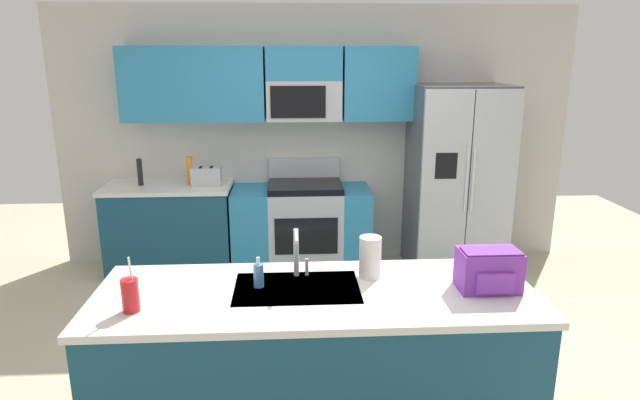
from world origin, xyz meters
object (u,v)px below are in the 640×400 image
object	(u,v)px
range_oven	(302,227)
toaster	(206,176)
soap_dispenser	(259,275)
paper_towel_roll	(370,257)
drink_cup_red	(130,295)
pepper_mill	(140,172)
sink_faucet	(297,250)
bottle_orange	(190,170)
backpack	(489,269)
refrigerator	(457,180)

from	to	relation	value
range_oven	toaster	xyz separation A→B (m)	(-0.91, -0.05, 0.55)
soap_dispenser	paper_towel_roll	xyz separation A→B (m)	(0.62, 0.10, 0.05)
drink_cup_red	paper_towel_roll	distance (m)	1.29
drink_cup_red	soap_dispenser	distance (m)	0.67
pepper_mill	sink_faucet	xyz separation A→B (m)	(1.48, -2.32, 0.04)
sink_faucet	toaster	bearing A→B (deg)	110.21
bottle_orange	soap_dispenser	world-z (taller)	bottle_orange
range_oven	drink_cup_red	xyz separation A→B (m)	(-0.90, -2.70, 0.54)
bottle_orange	soap_dispenser	bearing A→B (deg)	-72.13
range_oven	toaster	distance (m)	1.06
soap_dispenser	backpack	world-z (taller)	backpack
range_oven	refrigerator	xyz separation A→B (m)	(1.53, -0.07, 0.48)
refrigerator	pepper_mill	bearing A→B (deg)	178.71
drink_cup_red	bottle_orange	bearing A→B (deg)	93.69
bottle_orange	range_oven	bearing A→B (deg)	-0.13
range_oven	drink_cup_red	size ratio (longest dim) A/B	4.71
toaster	paper_towel_roll	world-z (taller)	paper_towel_roll
paper_towel_roll	backpack	bearing A→B (deg)	-18.48
range_oven	backpack	distance (m)	2.78
toaster	pepper_mill	bearing A→B (deg)	175.53
pepper_mill	toaster	bearing A→B (deg)	-4.47
pepper_mill	bottle_orange	xyz separation A→B (m)	(0.47, 0.01, 0.01)
pepper_mill	paper_towel_roll	xyz separation A→B (m)	(1.89, -2.34, -0.01)
toaster	backpack	world-z (taller)	backpack
bottle_orange	sink_faucet	bearing A→B (deg)	-66.73
drink_cup_red	sink_faucet	bearing A→B (deg)	24.25
refrigerator	soap_dispenser	bearing A→B (deg)	-127.58
toaster	sink_faucet	world-z (taller)	sink_faucet
range_oven	soap_dispenser	size ratio (longest dim) A/B	8.00
toaster	sink_faucet	xyz separation A→B (m)	(0.84, -2.27, 0.08)
range_oven	drink_cup_red	world-z (taller)	drink_cup_red
toaster	drink_cup_red	bearing A→B (deg)	-89.79
refrigerator	drink_cup_red	distance (m)	3.58
refrigerator	backpack	distance (m)	2.54
range_oven	drink_cup_red	distance (m)	2.89
soap_dispenser	paper_towel_roll	bearing A→B (deg)	8.86
backpack	drink_cup_red	bearing A→B (deg)	-175.36
toaster	bottle_orange	world-z (taller)	bottle_orange
range_oven	refrigerator	size ratio (longest dim) A/B	0.74
bottle_orange	sink_faucet	world-z (taller)	sink_faucet
toaster	pepper_mill	size ratio (longest dim) A/B	1.08
paper_towel_roll	backpack	world-z (taller)	paper_towel_roll
toaster	bottle_orange	bearing A→B (deg)	161.51
bottle_orange	backpack	size ratio (longest dim) A/B	0.87
pepper_mill	sink_faucet	size ratio (longest dim) A/B	0.92
toaster	drink_cup_red	xyz separation A→B (m)	(0.01, -2.64, -0.00)
sink_faucet	drink_cup_red	distance (m)	0.91
sink_faucet	paper_towel_roll	size ratio (longest dim) A/B	1.17
pepper_mill	refrigerator	bearing A→B (deg)	-1.29
drink_cup_red	backpack	bearing A→B (deg)	4.64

